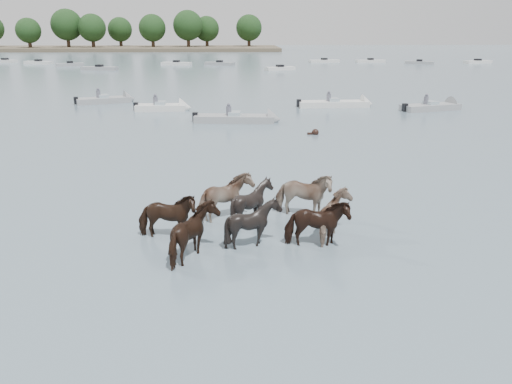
{
  "coord_description": "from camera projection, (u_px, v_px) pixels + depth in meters",
  "views": [
    {
      "loc": [
        -2.56,
        -13.58,
        6.22
      ],
      "look_at": [
        -2.0,
        2.4,
        1.1
      ],
      "focal_mm": 35.83,
      "sensor_mm": 36.0,
      "label": 1
    }
  ],
  "objects": [
    {
      "name": "treeline",
      "position": [
        21.0,
        28.0,
        153.62
      ],
      "size": [
        148.82,
        20.18,
        11.96
      ],
      "color": "#382619",
      "rests_on": "ground"
    },
    {
      "name": "shoreline",
      "position": [
        16.0,
        49.0,
        155.16
      ],
      "size": [
        160.0,
        30.0,
        1.0
      ],
      "primitive_type": "cube",
      "color": "#4C4233",
      "rests_on": "ground"
    },
    {
      "name": "pony_herd",
      "position": [
        256.0,
        214.0,
        16.01
      ],
      "size": [
        6.9,
        4.97,
        1.71
      ],
      "color": "black",
      "rests_on": "ground"
    },
    {
      "name": "motorboat_d",
      "position": [
        438.0,
        107.0,
        41.17
      ],
      "size": [
        5.55,
        3.18,
        1.92
      ],
      "rotation": [
        0.0,
        0.0,
        0.32
      ],
      "color": "gray",
      "rests_on": "ground"
    },
    {
      "name": "motorboat_f",
      "position": [
        112.0,
        100.0,
        45.19
      ],
      "size": [
        5.28,
        3.43,
        1.92
      ],
      "rotation": [
        0.0,
        0.0,
        0.4
      ],
      "color": "gray",
      "rests_on": "ground"
    },
    {
      "name": "motorboat_b",
      "position": [
        246.0,
        119.0,
        35.64
      ],
      "size": [
        6.24,
        2.11,
        1.92
      ],
      "rotation": [
        0.0,
        0.0,
        -0.09
      ],
      "color": "gray",
      "rests_on": "ground"
    },
    {
      "name": "distant_flotilla",
      "position": [
        254.0,
        64.0,
        92.06
      ],
      "size": [
        103.8,
        24.57,
        0.93
      ],
      "color": "silver",
      "rests_on": "ground"
    },
    {
      "name": "ground",
      "position": [
        327.0,
        252.0,
        14.91
      ],
      "size": [
        400.0,
        400.0,
        0.0
      ],
      "primitive_type": "plane",
      "color": "#4A5D6A",
      "rests_on": "ground"
    },
    {
      "name": "motorboat_a",
      "position": [
        170.0,
        107.0,
        40.78
      ],
      "size": [
        4.57,
        1.68,
        1.92
      ],
      "rotation": [
        0.0,
        0.0,
        0.02
      ],
      "color": "silver",
      "rests_on": "ground"
    },
    {
      "name": "motorboat_c",
      "position": [
        343.0,
        104.0,
        42.73
      ],
      "size": [
        6.49,
        1.9,
        1.92
      ],
      "rotation": [
        0.0,
        0.0,
        0.05
      ],
      "color": "silver",
      "rests_on": "ground"
    },
    {
      "name": "swimming_pony",
      "position": [
        314.0,
        133.0,
        31.52
      ],
      "size": [
        0.72,
        0.44,
        0.44
      ],
      "color": "black",
      "rests_on": "ground"
    }
  ]
}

